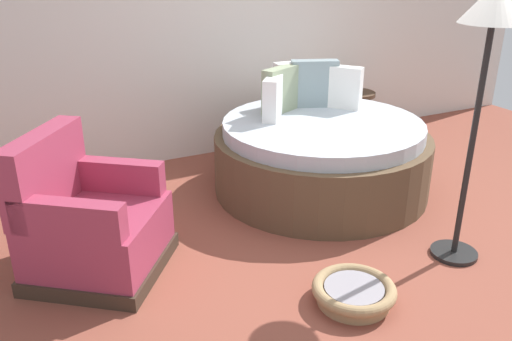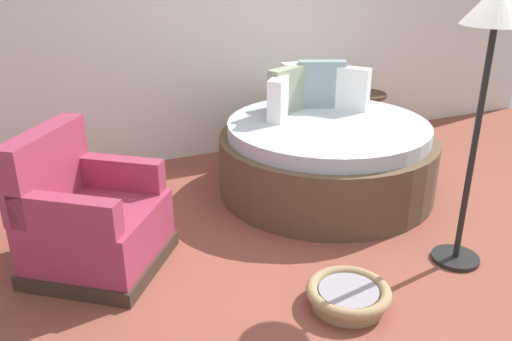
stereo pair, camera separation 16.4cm
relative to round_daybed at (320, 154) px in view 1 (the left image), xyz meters
name	(u,v)px [view 1 (the left image)]	position (x,y,z in m)	size (l,w,h in m)	color
ground_plane	(341,249)	(-0.41, -0.94, -0.34)	(8.00, 8.00, 0.02)	brown
back_wall	(216,9)	(-0.41, 1.32, 1.11)	(8.00, 0.12, 2.88)	silver
round_daybed	(320,154)	(0.00, 0.00, 0.00)	(1.85, 1.85, 1.05)	brown
red_armchair	(90,225)	(-2.04, -0.43, 0.00)	(1.12, 1.12, 0.94)	#38281E
pet_basket	(354,292)	(-0.71, -1.50, -0.26)	(0.51, 0.51, 0.13)	#9E7F56
side_table	(355,100)	(1.09, 1.01, 0.10)	(0.44, 0.44, 0.52)	#473323
floor_lamp	(491,32)	(0.24, -1.37, 1.20)	(0.40, 0.40, 1.82)	black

